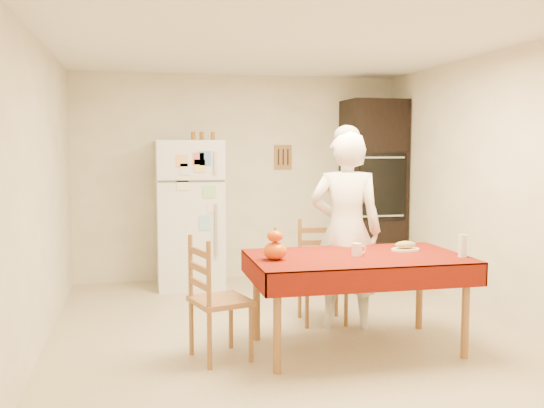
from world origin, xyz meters
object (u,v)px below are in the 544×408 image
object	(u,v)px
bread_plate	(405,250)
refrigerator	(190,214)
chair_left	(213,294)
oven_cabinet	(373,189)
wine_glass	(463,246)
pumpkin_lower	(275,251)
seated_woman	(346,231)
chair_far	(321,267)
coffee_mug	(357,249)
dining_table	(357,264)

from	to	relation	value
bread_plate	refrigerator	bearing A→B (deg)	123.45
chair_left	bread_plate	bearing A→B (deg)	-101.90
oven_cabinet	chair_left	distance (m)	3.52
refrigerator	wine_glass	distance (m)	3.36
refrigerator	chair_left	distance (m)	2.56
chair_left	pumpkin_lower	xyz separation A→B (m)	(0.48, -0.04, 0.32)
seated_woman	chair_far	bearing A→B (deg)	-42.62
chair_far	wine_glass	size ratio (longest dim) A/B	5.40
seated_woman	refrigerator	bearing A→B (deg)	-39.39
coffee_mug	chair_far	bearing A→B (deg)	92.20
chair_far	coffee_mug	size ratio (longest dim) A/B	9.50
oven_cabinet	coffee_mug	world-z (taller)	oven_cabinet
pumpkin_lower	bread_plate	size ratio (longest dim) A/B	0.76
wine_glass	bread_plate	world-z (taller)	wine_glass
dining_table	coffee_mug	xyz separation A→B (m)	(-0.01, -0.02, 0.12)
refrigerator	coffee_mug	size ratio (longest dim) A/B	17.00
oven_cabinet	seated_woman	world-z (taller)	oven_cabinet
chair_far	bread_plate	bearing A→B (deg)	-50.60
refrigerator	chair_far	xyz separation A→B (m)	(1.08, -1.69, -0.34)
chair_far	bread_plate	distance (m)	0.92
oven_cabinet	coffee_mug	xyz separation A→B (m)	(-1.17, -2.59, -0.29)
oven_cabinet	chair_far	distance (m)	2.19
oven_cabinet	chair_left	xyz separation A→B (m)	(-2.32, -2.58, -0.59)
refrigerator	oven_cabinet	distance (m)	2.29
dining_table	wine_glass	xyz separation A→B (m)	(0.79, -0.24, 0.16)
chair_left	seated_woman	distance (m)	1.44
oven_cabinet	pumpkin_lower	bearing A→B (deg)	-125.11
dining_table	bread_plate	size ratio (longest dim) A/B	7.08
chair_left	wine_glass	bearing A→B (deg)	-113.35
refrigerator	bread_plate	world-z (taller)	refrigerator
refrigerator	pumpkin_lower	distance (m)	2.61
dining_table	chair_left	size ratio (longest dim) A/B	1.79
oven_cabinet	pumpkin_lower	xyz separation A→B (m)	(-1.84, -2.62, -0.27)
dining_table	bread_plate	distance (m)	0.49
wine_glass	bread_plate	size ratio (longest dim) A/B	0.73
pumpkin_lower	oven_cabinet	bearing A→B (deg)	54.89
oven_cabinet	chair_far	world-z (taller)	oven_cabinet
chair_far	coffee_mug	distance (m)	0.91
pumpkin_lower	wine_glass	xyz separation A→B (m)	(1.46, -0.20, 0.02)
chair_left	oven_cabinet	bearing A→B (deg)	-58.37
oven_cabinet	wine_glass	size ratio (longest dim) A/B	12.50
seated_woman	coffee_mug	size ratio (longest dim) A/B	17.55
chair_far	seated_woman	world-z (taller)	seated_woman
oven_cabinet	seated_woman	size ratio (longest dim) A/B	1.25
oven_cabinet	wine_glass	bearing A→B (deg)	-97.63
seated_woman	coffee_mug	xyz separation A→B (m)	(-0.11, -0.59, -0.07)
chair_far	seated_woman	bearing A→B (deg)	-57.37
oven_cabinet	chair_far	xyz separation A→B (m)	(-1.20, -1.74, -0.59)
coffee_mug	bread_plate	size ratio (longest dim) A/B	0.42
pumpkin_lower	wine_glass	size ratio (longest dim) A/B	1.04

